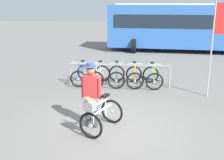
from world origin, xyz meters
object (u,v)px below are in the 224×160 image
object	(u,v)px
racked_bike_lime	(152,77)
banner_flag	(217,32)
featured_bicycle	(99,114)
person_with_featured_bike	(91,92)
racked_bike_teal	(117,76)
racked_bike_yellow	(134,76)
racked_bike_blue	(82,75)
bus_distant	(186,25)
racked_bike_white	(99,75)

from	to	relation	value
racked_bike_lime	banner_flag	size ratio (longest dim) A/B	0.36
featured_bicycle	person_with_featured_bike	bearing A→B (deg)	128.56
racked_bike_teal	featured_bicycle	world-z (taller)	featured_bicycle
racked_bike_yellow	racked_bike_lime	size ratio (longest dim) A/B	0.98
banner_flag	featured_bicycle	bearing A→B (deg)	-139.14
racked_bike_lime	racked_bike_blue	bearing A→B (deg)	177.66
banner_flag	bus_distant	bearing A→B (deg)	86.14
racked_bike_blue	racked_bike_white	xyz separation A→B (m)	(0.70, -0.03, 0.00)
racked_bike_teal	person_with_featured_bike	size ratio (longest dim) A/B	0.66
racked_bike_blue	bus_distant	distance (m)	9.84
racked_bike_blue	bus_distant	bearing A→B (deg)	56.40
racked_bike_yellow	racked_bike_white	bearing A→B (deg)	177.66
racked_bike_blue	racked_bike_lime	world-z (taller)	same
racked_bike_white	racked_bike_teal	size ratio (longest dim) A/B	1.02
person_with_featured_bike	bus_distant	world-z (taller)	bus_distant
racked_bike_teal	banner_flag	xyz separation A→B (m)	(3.37, -1.10, 1.86)
racked_bike_teal	racked_bike_blue	bearing A→B (deg)	177.66
person_with_featured_bike	banner_flag	size ratio (longest dim) A/B	0.54
racked_bike_lime	bus_distant	xyz separation A→B (m)	(2.59, 8.23, 1.37)
racked_bike_lime	bus_distant	bearing A→B (deg)	72.51
racked_bike_teal	racked_bike_yellow	bearing A→B (deg)	-2.34
racked_bike_teal	featured_bicycle	size ratio (longest dim) A/B	0.91
racked_bike_yellow	banner_flag	size ratio (longest dim) A/B	0.35
bus_distant	banner_flag	world-z (taller)	banner_flag
bus_distant	featured_bicycle	bearing A→B (deg)	-108.61
racked_bike_blue	racked_bike_yellow	xyz separation A→B (m)	(2.10, -0.09, 0.00)
racked_bike_blue	featured_bicycle	distance (m)	4.39
racked_bike_yellow	racked_bike_lime	xyz separation A→B (m)	(0.70, -0.03, 0.00)
racked_bike_white	banner_flag	distance (m)	4.61
racked_bike_teal	racked_bike_lime	xyz separation A→B (m)	(1.40, -0.06, 0.00)
person_with_featured_bike	racked_bike_teal	bearing A→B (deg)	84.04
racked_bike_blue	featured_bicycle	bearing A→B (deg)	-73.54
racked_bike_yellow	person_with_featured_bike	world-z (taller)	person_with_featured_bike
banner_flag	racked_bike_teal	bearing A→B (deg)	161.91
racked_bike_blue	featured_bicycle	xyz separation A→B (m)	(1.24, -4.20, 0.12)
racked_bike_blue	racked_bike_teal	bearing A→B (deg)	-2.34
racked_bike_white	racked_bike_lime	xyz separation A→B (m)	(2.10, -0.09, 0.00)
racked_bike_white	racked_bike_lime	world-z (taller)	same
racked_bike_white	bus_distant	bearing A→B (deg)	60.05
racked_bike_blue	banner_flag	bearing A→B (deg)	-13.64
racked_bike_teal	bus_distant	distance (m)	9.20
racked_bike_lime	banner_flag	world-z (taller)	banner_flag
racked_bike_white	person_with_featured_bike	xyz separation A→B (m)	(0.30, -3.87, 0.58)
bus_distant	racked_bike_blue	bearing A→B (deg)	-123.60
racked_bike_yellow	banner_flag	xyz separation A→B (m)	(2.67, -1.07, 1.86)
person_with_featured_bike	racked_bike_lime	bearing A→B (deg)	64.56
banner_flag	person_with_featured_bike	bearing A→B (deg)	-143.96
racked_bike_yellow	bus_distant	xyz separation A→B (m)	(3.29, 8.20, 1.37)
person_with_featured_bike	bus_distant	size ratio (longest dim) A/B	0.17
racked_bike_blue	racked_bike_white	bearing A→B (deg)	-2.34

